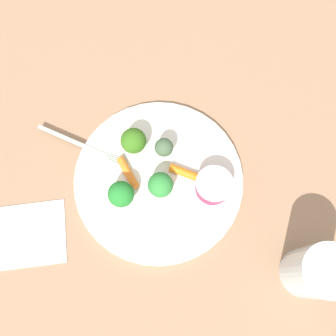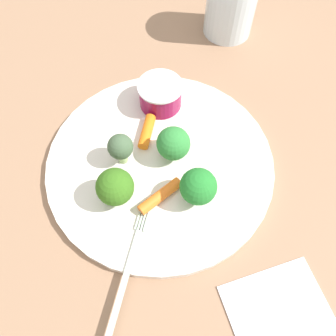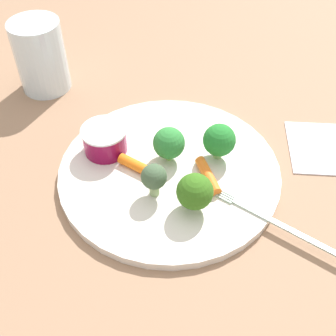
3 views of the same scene
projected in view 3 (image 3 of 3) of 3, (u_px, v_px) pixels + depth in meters
ground_plane at (169, 174)px, 0.58m from camera, size 2.40×2.40×0.00m
plate at (169, 171)px, 0.57m from camera, size 0.29×0.29×0.01m
sauce_cup at (105, 140)px, 0.58m from camera, size 0.06×0.06×0.04m
broccoli_floret_0 at (171, 143)px, 0.56m from camera, size 0.04×0.04×0.05m
broccoli_floret_1 at (219, 140)px, 0.56m from camera, size 0.04×0.04×0.05m
broccoli_floret_2 at (154, 178)px, 0.52m from camera, size 0.03×0.03×0.05m
broccoli_floret_3 at (195, 192)px, 0.50m from camera, size 0.04×0.04×0.05m
carrot_stick_0 at (136, 165)px, 0.56m from camera, size 0.05×0.04×0.01m
carrot_stick_1 at (208, 176)px, 0.55m from camera, size 0.03×0.06×0.01m
fork at (272, 221)px, 0.51m from camera, size 0.14×0.11×0.00m
drinking_glass at (41, 56)px, 0.67m from camera, size 0.08×0.08×0.11m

